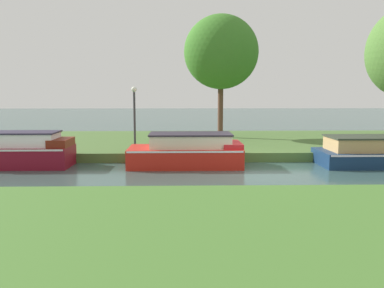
# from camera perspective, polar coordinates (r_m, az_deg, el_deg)

# --- Properties ---
(ground_plane) EXTENTS (120.00, 120.00, 0.00)m
(ground_plane) POSITION_cam_1_polar(r_m,az_deg,el_deg) (15.64, 9.81, -3.80)
(ground_plane) COLOR #34504C
(riverbank_far) EXTENTS (72.00, 10.00, 0.40)m
(riverbank_far) POSITION_cam_1_polar(r_m,az_deg,el_deg) (22.43, 6.35, 0.13)
(riverbank_far) COLOR #486831
(riverbank_far) RESTS_ON ground_plane
(riverbank_near) EXTENTS (72.00, 10.00, 0.40)m
(riverbank_near) POSITION_cam_1_polar(r_m,az_deg,el_deg) (7.32, 24.21, -15.71)
(riverbank_near) COLOR #44712C
(riverbank_near) RESTS_ON ground_plane
(red_barge) EXTENTS (4.52, 2.15, 1.34)m
(red_barge) POSITION_cam_1_polar(r_m,az_deg,el_deg) (16.42, -0.63, -1.06)
(red_barge) COLOR red
(red_barge) RESTS_ON ground_plane
(navy_narrowboat) EXTENTS (4.44, 2.30, 1.20)m
(navy_narrowboat) POSITION_cam_1_polar(r_m,az_deg,el_deg) (18.18, 23.91, -1.11)
(navy_narrowboat) COLOR navy
(navy_narrowboat) RESTS_ON ground_plane
(maroon_cruiser) EXTENTS (4.54, 1.80, 1.41)m
(maroon_cruiser) POSITION_cam_1_polar(r_m,az_deg,el_deg) (17.70, -23.44, -0.93)
(maroon_cruiser) COLOR maroon
(maroon_cruiser) RESTS_ON ground_plane
(willow_tree_left) EXTENTS (4.15, 3.65, 6.85)m
(willow_tree_left) POSITION_cam_1_polar(r_m,az_deg,el_deg) (23.24, 4.11, 12.71)
(willow_tree_left) COLOR brown
(willow_tree_left) RESTS_ON riverbank_far
(lamp_post) EXTENTS (0.24, 0.24, 2.82)m
(lamp_post) POSITION_cam_1_polar(r_m,az_deg,el_deg) (18.53, -8.08, 4.76)
(lamp_post) COLOR #333338
(lamp_post) RESTS_ON riverbank_far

